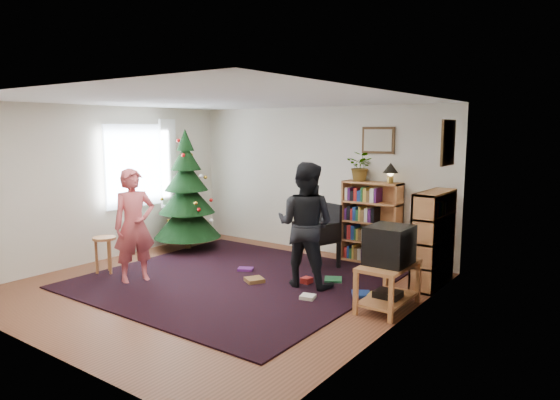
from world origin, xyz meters
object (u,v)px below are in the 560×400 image
Objects in this scene: bookshelf_back at (371,221)px; person_standing at (134,226)px; picture_right at (448,143)px; crt_tv at (389,245)px; picture_back at (378,140)px; potted_plant at (361,166)px; armchair at (320,233)px; stool at (105,245)px; person_by_chair at (305,225)px; christmas_tree at (187,200)px; table_lamp at (391,169)px; tv_stand at (388,282)px; bookshelf_right at (433,238)px.

person_standing is (-2.22, -2.87, 0.13)m from bookshelf_back.
picture_right is 0.38× the size of person_standing.
picture_right is at bearing -23.70° from bookshelf_back.
picture_back is at bearing 118.95° from crt_tv.
potted_plant is (2.02, 2.87, 0.74)m from person_standing.
picture_right is 0.60× the size of armchair.
person_by_chair is (2.69, 1.26, 0.42)m from stool.
picture_right is 0.46× the size of bookshelf_back.
potted_plant reaches higher than bookshelf_back.
christmas_tree is (-4.35, -0.53, -1.06)m from picture_right.
picture_back is 0.92× the size of picture_right.
table_lamp is at bearing 42.43° from stool.
picture_right reaches higher than person_by_chair.
christmas_tree is 4.11× the size of crt_tv.
stool is 1.77× the size of table_lamp.
bookshelf_back is at bearing 121.20° from crt_tv.
tv_stand is 3.51m from person_standing.
christmas_tree reaches higher than potted_plant.
christmas_tree is at bearing -158.20° from potted_plant.
potted_plant is 0.50m from table_lamp.
person_standing reaches higher than armchair.
tv_stand is (4.10, -0.67, -0.56)m from christmas_tree.
picture_back reaches higher than bookshelf_right.
picture_right is 0.68× the size of tv_stand.
armchair is at bearing -114.77° from potted_plant.
person_by_chair is at bearing -52.28° from armchair.
picture_back is at bearing 75.04° from armchair.
armchair is 3.23m from stool.
crt_tv is at bearing -16.11° from armchair.
bookshelf_back is 1.00× the size of bookshelf_right.
person_standing is at bearing 20.48° from person_by_chair.
christmas_tree is 2.40× the size of tv_stand.
person_standing is at bearing -127.62° from bookshelf_back.
picture_back is 0.49m from potted_plant.
armchair reaches higher than stool.
person_by_chair reaches higher than stool.
christmas_tree is at bearing -161.24° from table_lamp.
bookshelf_back is 2.13m from tv_stand.
bookshelf_right reaches higher than tv_stand.
picture_back is 2.11m from person_by_chair.
crt_tv is (-0.26, -1.20, -1.17)m from picture_right.
potted_plant is (-0.22, -0.14, -0.41)m from picture_back.
crt_tv is 3.47m from person_standing.
armchair reaches higher than tv_stand.
picture_back is 0.55× the size of armchair.
christmas_tree is 3.10m from potted_plant.
tv_stand is (1.07, -1.93, -1.63)m from picture_back.
christmas_tree is 1.34× the size of person_standing.
bookshelf_right reaches higher than stool.
stool is at bearing -118.90° from armchair.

